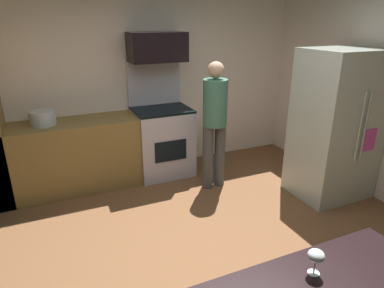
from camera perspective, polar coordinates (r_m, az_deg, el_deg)
ground_plane at (r=3.27m, az=1.76°, el=-19.51°), size 5.20×4.80×0.02m
wall_back at (r=4.79m, az=-10.42°, el=10.67°), size 5.20×0.12×2.60m
lower_cabinet_run at (r=4.54m, az=-19.67°, el=-1.93°), size 2.40×0.60×0.90m
oven_range at (r=4.73m, az=-5.09°, el=1.00°), size 0.76×0.65×1.56m
microwave at (r=4.55m, az=-5.96°, el=16.09°), size 0.74×0.38×0.38m
refrigerator at (r=4.37m, az=23.27°, el=2.91°), size 0.88×0.73×1.79m
person_cook at (r=4.19m, az=3.88°, el=4.11°), size 0.31×0.30×1.63m
wine_glass_near at (r=1.83m, az=20.30°, el=-17.52°), size 0.08×0.08×0.14m
stock_pot at (r=4.37m, az=-24.09°, el=4.06°), size 0.29×0.29×0.17m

